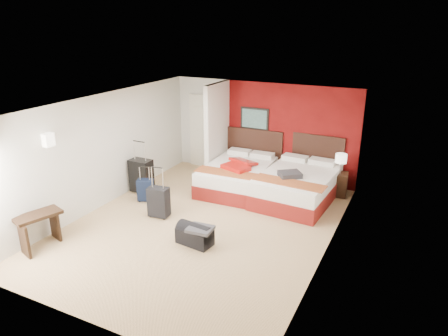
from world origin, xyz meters
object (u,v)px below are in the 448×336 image
Objects in this scene: bed_right at (297,187)px; desk at (40,230)px; table_lamp at (341,164)px; duffel_bag at (195,236)px; nightstand at (338,184)px; suitcase_charcoal at (159,203)px; suitcase_navy at (146,191)px; bed_left at (237,177)px; suitcase_black at (141,177)px; red_suitcase_open at (240,165)px.

bed_right is 2.73× the size of desk.
duffel_bag is (-1.93, -3.51, -0.63)m from table_lamp.
suitcase_charcoal is (-3.19, -2.85, 0.03)m from nightstand.
bed_right is 3.51m from suitcase_navy.
bed_left is at bearing 105.19° from duffel_bag.
nightstand is (0.81, 0.71, -0.05)m from bed_right.
suitcase_navy is (0.41, -0.40, -0.15)m from suitcase_black.
red_suitcase_open reaches higher than suitcase_navy.
suitcase_black reaches higher than bed_left.
table_lamp is at bearing 44.95° from bed_right.
suitcase_navy is at bearing -119.80° from red_suitcase_open.
table_lamp reaches higher than desk.
red_suitcase_open is at bearing 28.44° from suitcase_black.
nightstand is 0.52m from table_lamp.
duffel_bag is at bearing -65.16° from red_suitcase_open.
red_suitcase_open is 1.54× the size of nightstand.
suitcase_black is 1.60× the size of suitcase_navy.
suitcase_black is (-4.33, -1.92, 0.12)m from nightstand.
table_lamp is at bearing 35.96° from suitcase_charcoal.
table_lamp is 4.05m from duffel_bag.
bed_left is 2.31m from suitcase_charcoal.
table_lamp is (0.81, 0.71, 0.47)m from bed_right.
desk is (-4.42, -4.85, -0.46)m from table_lamp.
suitcase_charcoal is 2.35m from desk.
red_suitcase_open is (-1.42, -0.09, 0.35)m from bed_right.
duffel_bag is at bearing -32.96° from suitcase_black.
table_lamp reaches higher than suitcase_charcoal.
suitcase_navy is 2.59m from desk.
desk reaches higher than duffel_bag.
table_lamp is at bearing 68.25° from duffel_bag.
suitcase_charcoal is 0.78× the size of desk.
suitcase_black reaches higher than suitcase_charcoal.
bed_right is 3.31× the size of duffel_bag.
bed_right is 1.08m from nightstand.
nightstand is 0.70× the size of desk.
table_lamp is 6.58m from desk.
suitcase_black reaches higher than suitcase_navy.
red_suitcase_open reaches higher than desk.
bed_left is at bearing -176.79° from bed_right.
bed_right is 4.43× the size of suitcase_navy.
bed_left is 3.12× the size of duffel_bag.
table_lamp is 0.58× the size of desk.
duffel_bag is (0.40, -2.80, -0.14)m from bed_left.
suitcase_black is at bearing 153.63° from duffel_bag.
duffel_bag is 2.84m from desk.
desk is at bearing -123.44° from suitcase_navy.
red_suitcase_open is 2.37m from table_lamp.
suitcase_black is 2.89m from duffel_bag.
table_lamp is (0.00, 0.00, 0.52)m from nightstand.
suitcase_charcoal reaches higher than bed_left.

